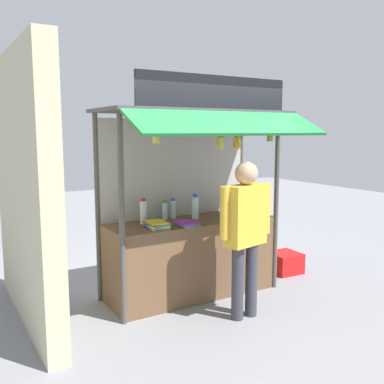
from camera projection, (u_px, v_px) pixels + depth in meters
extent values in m
plane|color=gray|center=(192.00, 294.00, 5.38)|extent=(20.00, 20.00, 0.00)
cube|color=brown|center=(192.00, 258.00, 5.32)|extent=(2.08, 0.68, 0.93)
cylinder|color=#4C4742|center=(122.00, 221.00, 4.41)|extent=(0.06, 0.06, 2.21)
cylinder|color=#4C4742|center=(276.00, 203.00, 5.48)|extent=(0.06, 0.06, 2.21)
cylinder|color=#4C4742|center=(98.00, 209.00, 5.04)|extent=(0.06, 0.06, 2.21)
cylinder|color=#4C4742|center=(240.00, 196.00, 6.10)|extent=(0.06, 0.06, 2.21)
cube|color=#B7B2A8|center=(176.00, 204.00, 5.57)|extent=(2.04, 0.04, 2.16)
cube|color=#3F3F44|center=(195.00, 112.00, 5.01)|extent=(2.28, 0.94, 0.04)
cube|color=#1E7A38|center=(232.00, 123.00, 4.42)|extent=(2.24, 0.51, 0.26)
cube|color=black|center=(216.00, 92.00, 4.63)|extent=(1.87, 0.04, 0.35)
cylinder|color=#59544C|center=(213.00, 120.00, 4.71)|extent=(1.98, 0.02, 0.02)
cylinder|color=silver|center=(223.00, 205.00, 5.72)|extent=(0.07, 0.07, 0.23)
cylinder|color=blue|center=(223.00, 195.00, 5.70)|extent=(0.05, 0.05, 0.03)
cylinder|color=silver|center=(173.00, 209.00, 5.39)|extent=(0.07, 0.07, 0.22)
cylinder|color=blue|center=(173.00, 199.00, 5.38)|extent=(0.05, 0.05, 0.03)
cylinder|color=silver|center=(165.00, 211.00, 5.31)|extent=(0.07, 0.07, 0.21)
cylinder|color=#198C33|center=(165.00, 201.00, 5.29)|extent=(0.04, 0.04, 0.03)
cylinder|color=silver|center=(143.00, 212.00, 5.07)|extent=(0.08, 0.08, 0.27)
cylinder|color=red|center=(143.00, 200.00, 5.05)|extent=(0.05, 0.05, 0.04)
cylinder|color=silver|center=(195.00, 208.00, 5.34)|extent=(0.09, 0.09, 0.27)
cylinder|color=blue|center=(195.00, 196.00, 5.32)|extent=(0.06, 0.06, 0.04)
cube|color=yellow|center=(158.00, 228.00, 4.84)|extent=(0.23, 0.31, 0.01)
cube|color=black|center=(157.00, 227.00, 4.84)|extent=(0.23, 0.31, 0.01)
cube|color=white|center=(157.00, 226.00, 4.84)|extent=(0.21, 0.30, 0.01)
cube|color=blue|center=(157.00, 226.00, 4.84)|extent=(0.21, 0.30, 0.01)
cube|color=white|center=(157.00, 225.00, 4.84)|extent=(0.23, 0.31, 0.01)
cube|color=green|center=(157.00, 224.00, 4.83)|extent=(0.21, 0.30, 0.01)
cube|color=green|center=(157.00, 223.00, 4.83)|extent=(0.23, 0.31, 0.01)
cube|color=red|center=(156.00, 223.00, 4.83)|extent=(0.23, 0.31, 0.01)
cube|color=yellow|center=(157.00, 222.00, 4.83)|extent=(0.23, 0.31, 0.01)
cube|color=black|center=(249.00, 217.00, 5.46)|extent=(0.18, 0.24, 0.01)
cube|color=yellow|center=(249.00, 215.00, 5.48)|extent=(0.19, 0.25, 0.01)
cube|color=white|center=(249.00, 215.00, 5.47)|extent=(0.19, 0.24, 0.01)
cube|color=purple|center=(250.00, 214.00, 5.46)|extent=(0.17, 0.23, 0.01)
cube|color=green|center=(187.00, 225.00, 4.97)|extent=(0.22, 0.29, 0.01)
cube|color=green|center=(187.00, 224.00, 4.98)|extent=(0.23, 0.30, 0.01)
cube|color=purple|center=(186.00, 224.00, 4.96)|extent=(0.22, 0.29, 0.01)
cube|color=purple|center=(186.00, 223.00, 4.97)|extent=(0.21, 0.29, 0.01)
cylinder|color=#332D23|center=(156.00, 124.00, 4.37)|extent=(0.01, 0.01, 0.06)
cylinder|color=olive|center=(156.00, 129.00, 4.37)|extent=(0.04, 0.04, 0.04)
ellipsoid|color=gold|center=(158.00, 137.00, 4.40)|extent=(0.04, 0.08, 0.15)
ellipsoid|color=gold|center=(157.00, 137.00, 4.41)|extent=(0.08, 0.07, 0.15)
ellipsoid|color=gold|center=(155.00, 137.00, 4.39)|extent=(0.07, 0.06, 0.15)
ellipsoid|color=gold|center=(154.00, 137.00, 4.38)|extent=(0.04, 0.07, 0.15)
ellipsoid|color=gold|center=(156.00, 137.00, 4.36)|extent=(0.08, 0.07, 0.15)
ellipsoid|color=gold|center=(158.00, 137.00, 4.38)|extent=(0.07, 0.06, 0.15)
cylinder|color=#332D23|center=(237.00, 128.00, 4.89)|extent=(0.01, 0.01, 0.13)
cylinder|color=olive|center=(237.00, 135.00, 4.91)|extent=(0.04, 0.04, 0.04)
ellipsoid|color=yellow|center=(238.00, 143.00, 4.93)|extent=(0.04, 0.08, 0.16)
ellipsoid|color=yellow|center=(236.00, 143.00, 4.95)|extent=(0.09, 0.05, 0.16)
ellipsoid|color=yellow|center=(235.00, 143.00, 4.92)|extent=(0.06, 0.07, 0.17)
ellipsoid|color=yellow|center=(236.00, 143.00, 4.90)|extent=(0.06, 0.06, 0.17)
ellipsoid|color=yellow|center=(239.00, 143.00, 4.90)|extent=(0.09, 0.05, 0.16)
cylinder|color=#332D23|center=(270.00, 125.00, 5.14)|extent=(0.01, 0.01, 0.07)
cylinder|color=olive|center=(270.00, 130.00, 5.15)|extent=(0.04, 0.04, 0.04)
ellipsoid|color=olive|center=(271.00, 136.00, 5.17)|extent=(0.04, 0.07, 0.14)
ellipsoid|color=olive|center=(269.00, 136.00, 5.19)|extent=(0.08, 0.06, 0.14)
ellipsoid|color=olive|center=(269.00, 136.00, 5.17)|extent=(0.06, 0.05, 0.14)
ellipsoid|color=olive|center=(269.00, 136.00, 5.15)|extent=(0.04, 0.08, 0.14)
ellipsoid|color=olive|center=(270.00, 136.00, 5.14)|extent=(0.07, 0.05, 0.14)
ellipsoid|color=olive|center=(272.00, 136.00, 5.15)|extent=(0.07, 0.06, 0.15)
cylinder|color=#332D23|center=(221.00, 128.00, 4.78)|extent=(0.01, 0.01, 0.13)
cylinder|color=olive|center=(221.00, 135.00, 4.79)|extent=(0.04, 0.04, 0.04)
ellipsoid|color=#E5C446|center=(222.00, 143.00, 4.81)|extent=(0.04, 0.07, 0.16)
ellipsoid|color=#E5C446|center=(220.00, 143.00, 4.83)|extent=(0.08, 0.05, 0.16)
ellipsoid|color=#E5C446|center=(218.00, 143.00, 4.81)|extent=(0.07, 0.08, 0.16)
ellipsoid|color=#E5C446|center=(220.00, 143.00, 4.79)|extent=(0.06, 0.06, 0.16)
ellipsoid|color=#E5C446|center=(222.00, 143.00, 4.79)|extent=(0.08, 0.04, 0.16)
cylinder|color=#383842|center=(238.00, 283.00, 4.61)|extent=(0.13, 0.13, 0.81)
cylinder|color=#383842|center=(251.00, 280.00, 4.71)|extent=(0.13, 0.13, 0.81)
cube|color=gold|center=(246.00, 215.00, 4.56)|extent=(0.51, 0.30, 0.64)
cylinder|color=gold|center=(225.00, 213.00, 4.41)|extent=(0.10, 0.10, 0.55)
cylinder|color=gold|center=(265.00, 208.00, 4.69)|extent=(0.10, 0.10, 0.55)
sphere|color=tan|center=(246.00, 173.00, 4.50)|extent=(0.24, 0.24, 0.24)
cube|color=red|center=(284.00, 262.00, 6.20)|extent=(0.43, 0.43, 0.29)
cube|color=beige|center=(24.00, 190.00, 4.49)|extent=(0.20, 2.40, 2.81)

